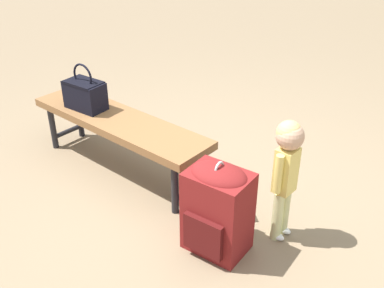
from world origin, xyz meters
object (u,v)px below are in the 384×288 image
Objects in this scene: park_bench at (119,125)px; backpack_large at (218,207)px; child_standing at (287,163)px; handbag at (85,93)px; backpack_small at (219,191)px.

backpack_large reaches higher than park_bench.
park_bench is at bearing -166.84° from child_standing.
park_bench is 4.46× the size of handbag.
park_bench is at bearing 176.53° from backpack_large.
handbag reaches higher than park_bench.
handbag reaches higher than backpack_small.
backpack_large is (-0.18, -0.38, -0.23)m from child_standing.
child_standing is 0.48m from backpack_large.
child_standing reaches higher than backpack_small.
park_bench is at bearing 15.10° from handbag.
park_bench is at bearing -168.68° from backpack_small.
backpack_large is at bearing 0.59° from handbag.
backpack_large is at bearing -3.47° from park_bench.
child_standing reaches higher than backpack_large.
park_bench reaches higher than backpack_small.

